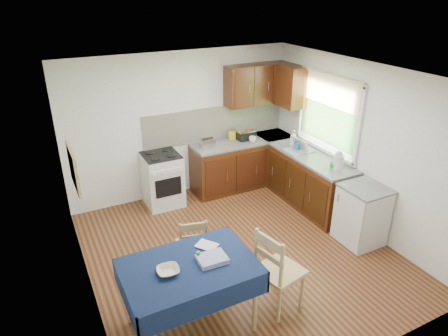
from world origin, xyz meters
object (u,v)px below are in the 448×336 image
dining_table (190,274)px  chair_near (277,269)px  chair_far (193,245)px  kettle (338,161)px  toaster (207,143)px  dish_rack (299,150)px  sandwich_press (245,134)px

dining_table → chair_near: 1.01m
chair_far → kettle: kettle is taller
dining_table → toaster: toaster is taller
toaster → dish_rack: size_ratio=0.52×
dish_rack → toaster: bearing=165.7°
dining_table → chair_near: chair_near is taller
chair_far → chair_near: 1.15m
toaster → dish_rack: bearing=-28.2°
dining_table → sandwich_press: 3.58m
kettle → dining_table: bearing=-160.0°
dining_table → chair_far: chair_far is taller
dining_table → chair_near: bearing=-12.3°
dish_rack → kettle: (0.10, -0.83, 0.10)m
sandwich_press → chair_near: bearing=-105.7°
dish_rack → kettle: size_ratio=1.58×
chair_far → kettle: (2.51, 0.25, 0.56)m
dining_table → dish_rack: size_ratio=3.00×
chair_near → sandwich_press: bearing=-35.5°
chair_near → kettle: kettle is taller
sandwich_press → dish_rack: dish_rack is taller
dining_table → sandwich_press: size_ratio=4.33×
chair_near → sandwich_press: 3.25m
chair_near → dish_rack: 2.75m
dining_table → sandwich_press: sandwich_press is taller
toaster → sandwich_press: size_ratio=0.75×
toaster → kettle: bearing=-45.5°
chair_far → dish_rack: (2.42, 1.08, 0.46)m
toaster → kettle: size_ratio=0.82×
sandwich_press → dish_rack: 1.06m
kettle → dish_rack: bearing=96.7°
chair_far → dish_rack: 2.69m
dining_table → toaster: (1.45, 2.70, 0.25)m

